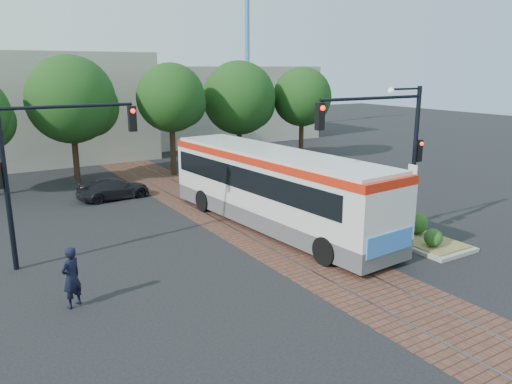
% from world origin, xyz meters
% --- Properties ---
extents(ground, '(120.00, 120.00, 0.00)m').
position_xyz_m(ground, '(0.00, 0.00, 0.00)').
color(ground, black).
rests_on(ground, ground).
extents(trackbed, '(3.60, 40.00, 0.02)m').
position_xyz_m(trackbed, '(0.00, 4.00, 0.01)').
color(trackbed, brown).
rests_on(trackbed, ground).
extents(tree_row, '(26.40, 5.60, 7.67)m').
position_xyz_m(tree_row, '(1.21, 16.42, 4.85)').
color(tree_row, '#382314').
rests_on(tree_row, ground).
extents(warehouses, '(40.00, 13.00, 8.00)m').
position_xyz_m(warehouses, '(-0.53, 28.75, 3.81)').
color(warehouses, '#ADA899').
rests_on(warehouses, ground).
extents(crane, '(8.00, 0.50, 18.00)m').
position_xyz_m(crane, '(18.00, 34.00, 10.88)').
color(crane, '#3F72B2').
rests_on(crane, ground).
extents(city_bus, '(3.67, 12.96, 3.42)m').
position_xyz_m(city_bus, '(0.91, 3.24, 1.91)').
color(city_bus, '#4E4E50').
rests_on(city_bus, ground).
extents(traffic_island, '(2.20, 5.20, 1.13)m').
position_xyz_m(traffic_island, '(4.82, -0.90, 0.33)').
color(traffic_island, gray).
rests_on(traffic_island, ground).
extents(signal_pole_main, '(5.49, 0.46, 6.00)m').
position_xyz_m(signal_pole_main, '(3.86, -0.81, 4.16)').
color(signal_pole_main, black).
rests_on(signal_pole_main, ground).
extents(signal_pole_left, '(4.99, 0.34, 6.00)m').
position_xyz_m(signal_pole_left, '(-8.37, 4.00, 3.86)').
color(signal_pole_left, black).
rests_on(signal_pole_left, ground).
extents(officer, '(0.81, 0.74, 1.86)m').
position_xyz_m(officer, '(-8.42, -0.01, 0.93)').
color(officer, black).
rests_on(officer, ground).
extents(parked_car, '(3.95, 1.80, 1.12)m').
position_xyz_m(parked_car, '(-3.72, 11.86, 0.56)').
color(parked_car, black).
rests_on(parked_car, ground).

